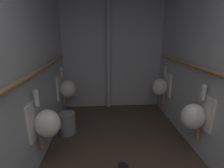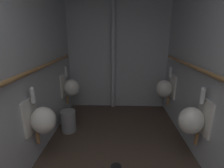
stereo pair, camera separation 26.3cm
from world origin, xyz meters
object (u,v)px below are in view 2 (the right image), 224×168
at_px(urinal_left_far, 71,87).
at_px(standpipe_back_wall, 113,51).
at_px(urinal_left_mid, 42,119).
at_px(floor_drain, 117,167).
at_px(urinal_right_far, 166,88).
at_px(urinal_right_mid, 193,120).
at_px(waste_bin, 69,121).

bearing_deg(urinal_left_far, standpipe_back_wall, 29.19).
height_order(urinal_left_mid, floor_drain, urinal_left_mid).
distance_m(urinal_left_far, floor_drain, 1.74).
bearing_deg(urinal_left_far, floor_drain, -55.96).
height_order(urinal_right_far, floor_drain, urinal_right_far).
height_order(urinal_left_far, urinal_right_mid, same).
relative_size(urinal_left_mid, standpipe_back_wall, 0.30).
bearing_deg(urinal_right_mid, urinal_left_mid, -178.43).
bearing_deg(standpipe_back_wall, floor_drain, -87.14).
bearing_deg(urinal_right_mid, urinal_right_far, 90.00).
height_order(urinal_right_mid, floor_drain, urinal_right_mid).
relative_size(urinal_right_mid, waste_bin, 2.01).
distance_m(urinal_left_far, urinal_right_far, 1.83).
xyz_separation_m(urinal_right_mid, waste_bin, (-1.75, 0.68, -0.43)).
distance_m(urinal_left_mid, waste_bin, 0.85).
distance_m(standpipe_back_wall, waste_bin, 1.65).
relative_size(urinal_left_far, floor_drain, 5.39).
bearing_deg(urinal_right_far, urinal_left_mid, -145.13).
height_order(urinal_left_mid, standpipe_back_wall, standpipe_back_wall).
bearing_deg(urinal_right_far, standpipe_back_wall, 155.44).
height_order(urinal_left_far, waste_bin, urinal_left_far).
relative_size(urinal_right_far, standpipe_back_wall, 0.30).
distance_m(urinal_left_mid, urinal_right_mid, 1.83).
xyz_separation_m(urinal_right_mid, standpipe_back_wall, (-1.01, 1.69, 0.65)).
bearing_deg(floor_drain, urinal_left_mid, 175.75).
bearing_deg(urinal_right_far, urinal_right_mid, -90.00).
bearing_deg(urinal_right_far, waste_bin, -162.62).
bearing_deg(urinal_left_mid, waste_bin, 83.16).
bearing_deg(urinal_left_mid, standpipe_back_wall, 64.74).
xyz_separation_m(urinal_left_far, urinal_right_mid, (1.83, -1.23, 0.00)).
bearing_deg(standpipe_back_wall, urinal_left_mid, -115.26).
bearing_deg(urinal_right_mid, waste_bin, 158.68).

